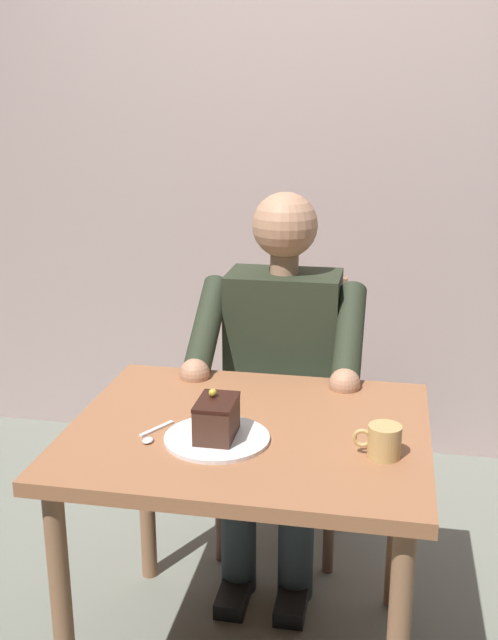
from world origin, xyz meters
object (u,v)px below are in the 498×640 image
coffee_cup (384,440)px  dessert_spoon (152,435)px  cake_slice (217,418)px  seated_person (279,377)px  dining_table (249,460)px  chair (286,397)px

coffee_cup → dessert_spoon: coffee_cup is taller
coffee_cup → dessert_spoon: 0.56m
cake_slice → dessert_spoon: (0.16, 0.01, -0.05)m
coffee_cup → seated_person: bearing=-61.9°
dining_table → seated_person: 0.53m
dining_table → seated_person: (-0.00, -0.52, 0.03)m
chair → cake_slice: 0.84m
dining_table → dessert_spoon: bearing=24.5°
chair → coffee_cup: (-0.34, 0.80, 0.25)m
cake_slice → coffee_cup: size_ratio=1.19×
cake_slice → chair: bearing=-94.4°
cake_slice → dessert_spoon: size_ratio=0.96×
seated_person → cake_slice: (0.06, 0.62, 0.12)m
seated_person → dessert_spoon: 0.67m
dining_table → dessert_spoon: dessert_spoon is taller
cake_slice → dessert_spoon: cake_slice is taller
dining_table → dessert_spoon: size_ratio=6.47×
chair → seated_person: 0.22m
dining_table → chair: chair is taller
dining_table → chair: bearing=-90.0°
cake_slice → dessert_spoon: 0.17m
dining_table → coffee_cup: bearing=162.9°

